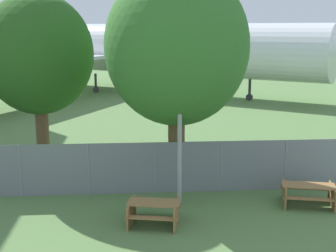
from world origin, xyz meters
name	(u,v)px	position (x,y,z in m)	size (l,w,h in m)	color
perimeter_fence	(221,166)	(0.00, 9.61, 1.01)	(56.07, 0.07, 2.01)	gray
airplane	(125,49)	(-4.11, 40.19, 4.19)	(43.97, 36.22, 13.83)	silver
picnic_bench_near_cabin	(154,210)	(-2.76, 6.67, 0.47)	(1.92, 1.70, 0.76)	olive
picnic_bench_open_grass	(308,192)	(2.86, 7.91, 0.48)	(2.15, 1.79, 0.76)	olive
tree_near_hangar	(177,47)	(-1.71, 10.02, 5.55)	(5.42, 5.42, 8.56)	brown
tree_left_of_cabin	(38,55)	(-7.35, 12.80, 5.14)	(4.68, 4.68, 7.75)	brown
light_mast	(180,57)	(-1.75, 8.33, 5.28)	(0.44, 0.44, 8.78)	#99999E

